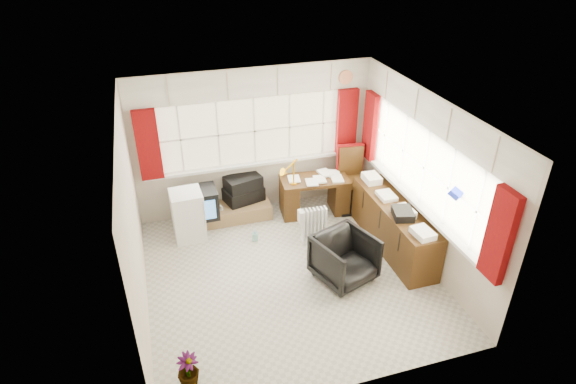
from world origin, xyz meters
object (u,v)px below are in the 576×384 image
Objects in this scene: credenza at (394,226)px; mini_fridge at (188,215)px; office_chair at (345,258)px; desk_lamp at (294,166)px; task_chair at (351,175)px; desk at (314,194)px; tv_bench at (229,212)px; radiator at (314,228)px; crt_tv at (201,203)px.

credenza is 3.22m from mini_fridge.
desk_lamp is at bearing 77.25° from office_chair.
office_chair is (-0.87, -1.81, -0.26)m from task_chair.
tv_bench is (-1.46, 0.21, -0.24)m from desk.
task_chair is at bearing 40.67° from radiator.
radiator is (-0.30, -0.82, -0.12)m from desk.
task_chair reaches higher than office_chair.
credenza reaches higher than mini_fridge.
tv_bench is 0.83m from mini_fridge.
radiator is 2.00m from mini_fridge.
desk_lamp is 0.40× the size of task_chair.
desk_lamp is at bearing -175.77° from task_chair.
crt_tv is (-1.94, 0.05, 0.12)m from desk.
desk_lamp reaches higher than crt_tv.
credenza is at bearing -83.69° from task_chair.
tv_bench is at bearing 102.80° from office_chair.
mini_fridge is (-1.77, -0.05, -0.57)m from desk_lamp.
task_chair is 0.58× the size of credenza.
task_chair is at bearing 2.70° from mini_fridge.
task_chair reaches higher than mini_fridge.
task_chair is (1.07, 0.08, -0.37)m from desk_lamp.
office_chair is (0.21, -1.73, -0.63)m from desk_lamp.
radiator is 0.43× the size of tv_bench.
desk_lamp is 0.86× the size of crt_tv.
credenza is 2.75m from tv_bench.
office_chair is 1.28× the size of radiator.
radiator is 0.74× the size of mini_fridge.
credenza reaches higher than office_chair.
office_chair is (-0.19, -1.79, -0.02)m from desk.
desk reaches higher than radiator.
desk_lamp is at bearing -171.43° from desk.
radiator is at bearing -41.63° from tv_bench.
office_chair reaches higher than radiator.
desk_lamp is 1.06m from radiator.
office_chair is at bearing -115.52° from task_chair.
tv_bench is (-2.28, 1.52, -0.27)m from credenza.
crt_tv is at bearing 175.96° from desk_lamp.
mini_fridge is (-2.84, -0.13, -0.20)m from task_chair.
desk_lamp is at bearing 97.15° from radiator.
desk is at bearing 3.02° from mini_fridge.
crt_tv is 0.66× the size of mini_fridge.
desk is at bearing -8.17° from tv_bench.
credenza is (0.82, -1.31, 0.02)m from desk.
desk_lamp is 0.77× the size of radiator.
desk is 1.94m from crt_tv.
credenza is (1.01, 0.48, 0.04)m from office_chair.
tv_bench is at bearing 171.83° from desk.
desk is 0.88m from radiator.
desk and office_chair have the same top height.
mini_fridge is at bearing -178.23° from desk_lamp.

